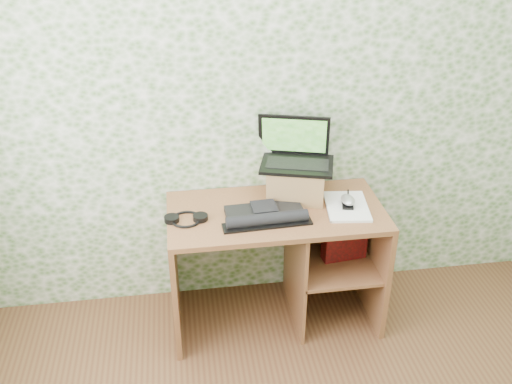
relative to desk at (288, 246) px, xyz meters
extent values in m
plane|color=silver|center=(-0.08, 0.28, 0.82)|extent=(3.50, 0.00, 3.50)
cube|color=brown|center=(-0.08, -0.03, 0.25)|extent=(1.20, 0.60, 0.03)
cube|color=brown|center=(-0.66, -0.03, -0.12)|extent=(0.03, 0.60, 0.72)
cube|color=brown|center=(0.51, -0.03, -0.12)|extent=(0.03, 0.60, 0.72)
cube|color=brown|center=(0.04, -0.03, -0.12)|extent=(0.02, 0.56, 0.72)
cube|color=brown|center=(0.27, -0.03, -0.10)|extent=(0.46, 0.56, 0.02)
cube|color=brown|center=(0.28, 0.26, -0.12)|extent=(0.48, 0.02, 0.72)
cube|color=#986F44|center=(0.06, 0.12, 0.36)|extent=(0.38, 0.34, 0.19)
cube|color=black|center=(0.06, 0.12, 0.47)|extent=(0.46, 0.38, 0.02)
cube|color=black|center=(0.06, 0.11, 0.48)|extent=(0.37, 0.24, 0.00)
cube|color=black|center=(0.06, 0.23, 0.60)|extent=(0.40, 0.18, 0.25)
cube|color=#1F5B1A|center=(0.06, 0.22, 0.60)|extent=(0.36, 0.15, 0.21)
cube|color=black|center=(-0.15, -0.06, 0.29)|extent=(0.43, 0.18, 0.03)
cube|color=black|center=(-0.15, -0.06, 0.30)|extent=(0.14, 0.14, 0.05)
cylinder|color=black|center=(-0.15, -0.17, 0.30)|extent=(0.44, 0.09, 0.07)
cube|color=black|center=(-0.15, -0.17, 0.27)|extent=(0.48, 0.12, 0.01)
torus|color=black|center=(-0.57, -0.06, 0.28)|extent=(0.18, 0.18, 0.01)
cylinder|color=black|center=(-0.65, -0.06, 0.28)|extent=(0.08, 0.08, 0.03)
cylinder|color=black|center=(-0.50, -0.07, 0.28)|extent=(0.08, 0.08, 0.03)
cube|color=white|center=(0.32, -0.06, 0.28)|extent=(0.27, 0.35, 0.02)
ellipsoid|color=#B6B6B8|center=(0.32, -0.06, 0.30)|extent=(0.10, 0.13, 0.04)
cylinder|color=black|center=(0.35, 0.03, 0.29)|extent=(0.05, 0.15, 0.01)
cube|color=#9F0E10|center=(0.33, -0.03, 0.06)|extent=(0.27, 0.11, 0.31)
camera|label=1|loc=(-0.58, -2.69, 1.89)|focal=40.00mm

